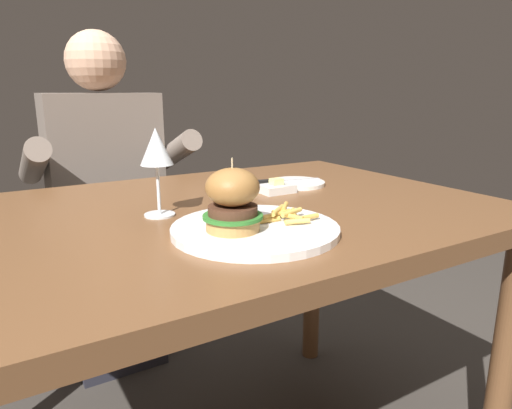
% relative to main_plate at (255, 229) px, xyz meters
% --- Properties ---
extents(dining_table, '(1.32, 0.84, 0.74)m').
position_rel_main_plate_xyz_m(dining_table, '(-0.02, 0.19, -0.10)').
color(dining_table, brown).
rests_on(dining_table, ground).
extents(main_plate, '(0.30, 0.30, 0.01)m').
position_rel_main_plate_xyz_m(main_plate, '(0.00, 0.00, 0.00)').
color(main_plate, white).
rests_on(main_plate, dining_table).
extents(burger_sandwich, '(0.10, 0.10, 0.13)m').
position_rel_main_plate_xyz_m(burger_sandwich, '(-0.05, -0.00, 0.06)').
color(burger_sandwich, '#B78447').
rests_on(burger_sandwich, main_plate).
extents(fries_pile, '(0.13, 0.11, 0.02)m').
position_rel_main_plate_xyz_m(fries_pile, '(0.07, 0.00, 0.02)').
color(fries_pile, gold).
rests_on(fries_pile, main_plate).
extents(wine_glass, '(0.07, 0.07, 0.18)m').
position_rel_main_plate_xyz_m(wine_glass, '(-0.11, 0.20, 0.13)').
color(wine_glass, silver).
rests_on(wine_glass, dining_table).
extents(bread_plate, '(0.15, 0.15, 0.01)m').
position_rel_main_plate_xyz_m(bread_plate, '(0.31, 0.31, -0.00)').
color(bread_plate, white).
rests_on(bread_plate, dining_table).
extents(table_knife, '(0.19, 0.05, 0.01)m').
position_rel_main_plate_xyz_m(table_knife, '(0.27, 0.32, 0.01)').
color(table_knife, silver).
rests_on(table_knife, bread_plate).
extents(butter_dish, '(0.08, 0.06, 0.04)m').
position_rel_main_plate_xyz_m(butter_dish, '(0.22, 0.26, 0.00)').
color(butter_dish, white).
rests_on(butter_dish, dining_table).
extents(diner_person, '(0.51, 0.36, 1.18)m').
position_rel_main_plate_xyz_m(diner_person, '(-0.06, 0.89, -0.18)').
color(diner_person, '#282833').
rests_on(diner_person, ground).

